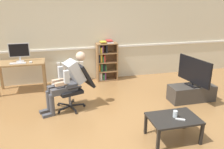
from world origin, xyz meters
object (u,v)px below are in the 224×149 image
(person_seated, at_px, (68,80))
(coffee_table, at_px, (173,120))
(imac_monitor, at_px, (19,51))
(office_chair, at_px, (76,84))
(computer_mouse, at_px, (31,62))
(tv_stand, at_px, (191,93))
(computer_desk, at_px, (21,67))
(spare_remote, at_px, (180,119))
(keyboard, at_px, (18,63))
(drinking_glass, at_px, (175,114))
(radiator, at_px, (71,72))
(bookshelf, at_px, (105,61))
(tv_screen, at_px, (194,71))

(person_seated, distance_m, coffee_table, 2.24)
(imac_monitor, xyz_separation_m, coffee_table, (2.66, -2.89, -0.66))
(imac_monitor, distance_m, office_chair, 1.86)
(computer_mouse, bearing_deg, tv_stand, -21.54)
(computer_desk, bearing_deg, spare_remote, -46.93)
(computer_mouse, xyz_separation_m, spare_remote, (2.47, -2.79, -0.36))
(imac_monitor, distance_m, keyboard, 0.33)
(keyboard, height_order, drinking_glass, keyboard)
(spare_remote, bearing_deg, imac_monitor, 71.50)
(radiator, bearing_deg, office_chair, -89.51)
(keyboard, bearing_deg, drinking_glass, -44.49)
(bookshelf, height_order, radiator, bookshelf)
(keyboard, bearing_deg, tv_screen, -19.78)
(drinking_glass, bearing_deg, tv_screen, 48.60)
(office_chair, height_order, tv_stand, office_chair)
(computer_desk, relative_size, tv_stand, 1.11)
(drinking_glass, bearing_deg, coffee_table, -163.87)
(imac_monitor, bearing_deg, tv_stand, -22.76)
(drinking_glass, bearing_deg, bookshelf, 99.08)
(bookshelf, bearing_deg, spare_remote, -80.53)
(radiator, distance_m, drinking_glass, 3.52)
(bookshelf, height_order, drinking_glass, bookshelf)
(tv_screen, bearing_deg, imac_monitor, 57.69)
(computer_desk, height_order, imac_monitor, imac_monitor)
(office_chair, bearing_deg, coffee_table, 23.60)
(coffee_table, bearing_deg, drinking_glass, 16.13)
(office_chair, bearing_deg, drinking_glass, 24.24)
(computer_desk, height_order, bookshelf, bookshelf)
(computer_mouse, bearing_deg, tv_screen, -21.52)
(keyboard, xyz_separation_m, office_chair, (1.26, -1.08, -0.25))
(computer_desk, distance_m, radiator, 1.33)
(imac_monitor, height_order, radiator, imac_monitor)
(person_seated, xyz_separation_m, tv_screen, (2.76, -0.24, 0.05))
(coffee_table, bearing_deg, tv_screen, 48.12)
(coffee_table, bearing_deg, office_chair, 131.84)
(imac_monitor, xyz_separation_m, office_chair, (1.23, -1.30, -0.50))
(computer_desk, distance_m, bookshelf, 2.21)
(imac_monitor, xyz_separation_m, bookshelf, (2.19, 0.21, -0.46))
(coffee_table, relative_size, drinking_glass, 7.21)
(office_chair, distance_m, tv_screen, 2.61)
(keyboard, distance_m, office_chair, 1.68)
(office_chair, relative_size, drinking_glass, 8.47)
(bookshelf, bearing_deg, keyboard, -169.10)
(computer_desk, xyz_separation_m, computer_mouse, (0.26, -0.12, 0.14))
(drinking_glass, bearing_deg, spare_remote, -69.58)
(computer_desk, relative_size, radiator, 1.60)
(bookshelf, xyz_separation_m, office_chair, (-0.96, -1.51, -0.03))
(imac_monitor, height_order, spare_remote, imac_monitor)
(tv_stand, bearing_deg, office_chair, 173.35)
(computer_mouse, height_order, tv_stand, computer_mouse)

